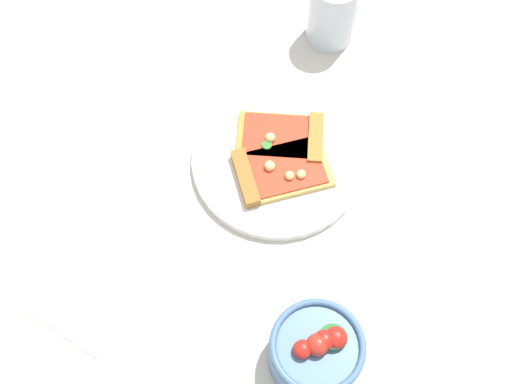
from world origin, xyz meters
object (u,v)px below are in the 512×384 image
at_px(plate, 278,161).
at_px(soda_glass, 332,13).
at_px(salad_bowl, 316,351).
at_px(paper_napkin, 87,300).
at_px(pizza_slice_far, 287,138).
at_px(pizza_slice_near, 276,171).

relative_size(plate, soda_glass, 2.19).
height_order(salad_bowl, paper_napkin, salad_bowl).
bearing_deg(salad_bowl, paper_napkin, 104.16).
distance_m(pizza_slice_far, paper_napkin, 0.34).
relative_size(plate, pizza_slice_far, 1.70).
relative_size(pizza_slice_near, paper_napkin, 1.33).
distance_m(plate, salad_bowl, 0.27).
distance_m(plate, paper_napkin, 0.31).
relative_size(pizza_slice_far, paper_napkin, 1.26).
distance_m(plate, pizza_slice_far, 0.03).
height_order(pizza_slice_near, paper_napkin, pizza_slice_near).
bearing_deg(plate, pizza_slice_near, -160.54).
height_order(pizza_slice_near, salad_bowl, salad_bowl).
distance_m(pizza_slice_far, soda_glass, 0.21).
height_order(pizza_slice_far, soda_glass, soda_glass).
xyz_separation_m(plate, soda_glass, (0.24, 0.04, 0.04)).
xyz_separation_m(pizza_slice_near, soda_glass, (0.26, 0.04, 0.03)).
relative_size(pizza_slice_near, salad_bowl, 1.34).
xyz_separation_m(pizza_slice_near, paper_napkin, (-0.26, 0.13, -0.02)).
distance_m(plate, soda_glass, 0.24).
distance_m(soda_glass, paper_napkin, 0.53).
xyz_separation_m(salad_bowl, paper_napkin, (-0.07, 0.28, -0.04)).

